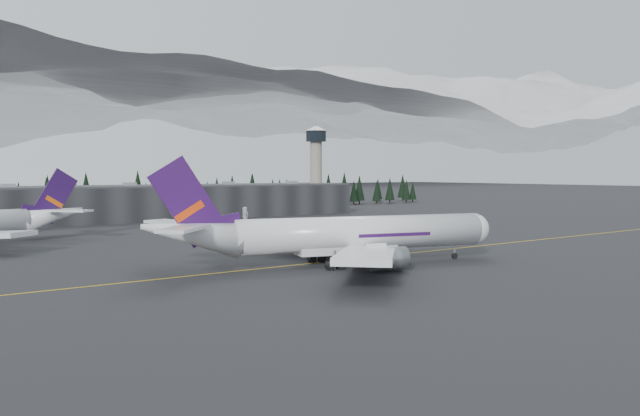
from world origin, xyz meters
TOP-DOWN VIEW (x-y plane):
  - ground at (0.00, 0.00)m, footprint 1400.00×1400.00m
  - taxiline at (0.00, -2.00)m, footprint 400.00×0.40m
  - terminal at (0.00, 125.00)m, footprint 160.00×30.00m
  - control_tower at (75.00, 128.00)m, footprint 10.00×10.00m
  - treeline at (0.00, 162.00)m, footprint 360.00×20.00m
  - jet_main at (-15.99, -6.39)m, footprint 67.68×61.50m
  - gse_vehicle_a at (-48.37, 98.76)m, footprint 2.47×5.20m
  - gse_vehicle_b at (25.35, 102.66)m, footprint 5.03×3.34m

SIDE VIEW (x-z plane):
  - ground at x=0.00m, z-range 0.00..0.00m
  - taxiline at x=0.00m, z-range 0.00..0.02m
  - gse_vehicle_a at x=-48.37m, z-range 0.00..1.43m
  - gse_vehicle_b at x=25.35m, z-range 0.00..1.59m
  - jet_main at x=-15.99m, z-range -4.43..15.89m
  - terminal at x=0.00m, z-range 0.00..12.60m
  - treeline at x=0.00m, z-range 0.00..15.00m
  - control_tower at x=75.00m, z-range 4.56..42.26m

